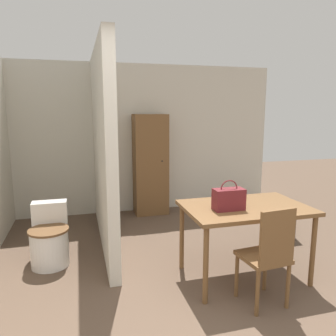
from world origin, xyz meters
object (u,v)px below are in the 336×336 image
(wooden_chair, at_px, (268,254))
(toilet, at_px, (50,240))
(wooden_cabinet, at_px, (150,165))
(dining_table, at_px, (245,213))
(handbag, at_px, (229,199))
(space_heater, at_px, (282,218))

(wooden_chair, xyz_separation_m, toilet, (-1.93, 1.40, -0.22))
(wooden_chair, distance_m, wooden_cabinet, 2.99)
(dining_table, height_order, wooden_chair, wooden_chair)
(toilet, distance_m, wooden_cabinet, 2.23)
(wooden_chair, relative_size, wooden_cabinet, 0.56)
(toilet, height_order, wooden_cabinet, wooden_cabinet)
(dining_table, height_order, handbag, handbag)
(wooden_chair, relative_size, handbag, 3.08)
(dining_table, bearing_deg, handbag, -162.29)
(toilet, bearing_deg, handbag, -27.85)
(dining_table, xyz_separation_m, handbag, (-0.23, -0.07, 0.19))
(handbag, bearing_deg, space_heater, 35.90)
(toilet, distance_m, space_heater, 3.05)
(wooden_chair, bearing_deg, wooden_cabinet, 92.60)
(dining_table, xyz_separation_m, wooden_chair, (-0.06, -0.54, -0.20))
(dining_table, distance_m, wooden_cabinet, 2.45)
(toilet, relative_size, space_heater, 1.27)
(handbag, xyz_separation_m, space_heater, (1.28, 0.93, -0.62))
(handbag, height_order, wooden_cabinet, wooden_cabinet)
(dining_table, relative_size, wooden_chair, 1.34)
(toilet, relative_size, wooden_cabinet, 0.40)
(dining_table, bearing_deg, wooden_cabinet, 101.07)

